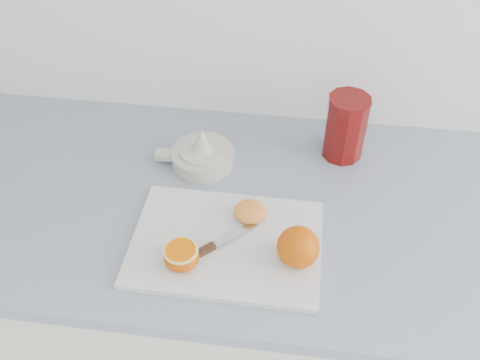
# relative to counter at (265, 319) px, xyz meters

# --- Properties ---
(counter) EXTENTS (2.62, 0.64, 0.89)m
(counter) POSITION_rel_counter_xyz_m (0.00, 0.00, 0.00)
(counter) COLOR silver
(counter) RESTS_ON ground
(cutting_board) EXTENTS (0.36, 0.26, 0.01)m
(cutting_board) POSITION_rel_counter_xyz_m (-0.08, -0.13, 0.45)
(cutting_board) COLOR silver
(cutting_board) RESTS_ON counter
(whole_orange) EXTENTS (0.08, 0.08, 0.08)m
(whole_orange) POSITION_rel_counter_xyz_m (0.06, -0.16, 0.49)
(whole_orange) COLOR #D84A00
(whole_orange) RESTS_ON cutting_board
(half_orange) EXTENTS (0.06, 0.06, 0.04)m
(half_orange) POSITION_rel_counter_xyz_m (-0.15, -0.19, 0.48)
(half_orange) COLOR #D84A00
(half_orange) RESTS_ON cutting_board
(squeezed_shell) EXTENTS (0.06, 0.06, 0.03)m
(squeezed_shell) POSITION_rel_counter_xyz_m (-0.04, -0.06, 0.47)
(squeezed_shell) COLOR orange
(squeezed_shell) RESTS_ON cutting_board
(paring_knife) EXTENTS (0.14, 0.13, 0.01)m
(paring_knife) POSITION_rel_counter_xyz_m (-0.11, -0.16, 0.46)
(paring_knife) COLOR #44271B
(paring_knife) RESTS_ON cutting_board
(citrus_juicer) EXTENTS (0.18, 0.14, 0.09)m
(citrus_juicer) POSITION_rel_counter_xyz_m (-0.16, 0.10, 0.47)
(citrus_juicer) COLOR silver
(citrus_juicer) RESTS_ON counter
(red_tumbler) EXTENTS (0.09, 0.09, 0.15)m
(red_tumbler) POSITION_rel_counter_xyz_m (0.14, 0.18, 0.51)
(red_tumbler) COLOR #6A0D0B
(red_tumbler) RESTS_ON counter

